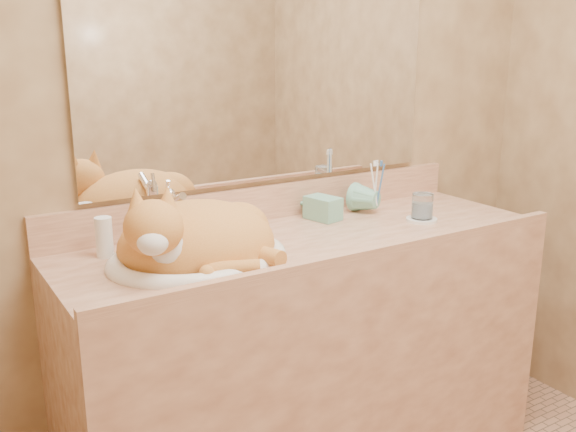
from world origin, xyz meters
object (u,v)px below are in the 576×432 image
soap_dispenser (336,197)px  sink_basin (198,234)px  vanity_counter (310,358)px  cat (193,236)px  water_glass (422,206)px  toothbrush_cup (377,201)px

soap_dispenser → sink_basin: bearing=178.2°
vanity_counter → sink_basin: sink_basin is taller
vanity_counter → sink_basin: size_ratio=3.13×
cat → vanity_counter: bearing=19.5°
vanity_counter → cat: bearing=-176.1°
vanity_counter → cat: size_ratio=3.55×
vanity_counter → water_glass: (0.43, -0.04, 0.48)m
vanity_counter → cat: 0.65m
vanity_counter → toothbrush_cup: 0.60m
vanity_counter → water_glass: 0.65m
sink_basin → toothbrush_cup: 0.76m
sink_basin → cat: size_ratio=1.13×
cat → water_glass: 0.85m
sink_basin → toothbrush_cup: sink_basin is taller
soap_dispenser → toothbrush_cup: soap_dispenser is taller
vanity_counter → soap_dispenser: soap_dispenser is taller
toothbrush_cup → sink_basin: bearing=-170.6°
cat → water_glass: cat is taller
sink_basin → water_glass: 0.83m
toothbrush_cup → water_glass: 0.17m
vanity_counter → soap_dispenser: 0.55m
water_glass → cat: bearing=179.0°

